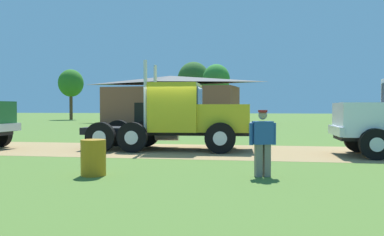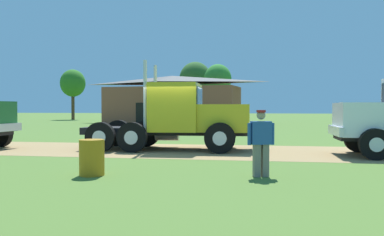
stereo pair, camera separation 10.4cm
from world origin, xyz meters
The scene contains 9 objects.
ground_plane centered at (0.00, 0.00, 0.00)m, with size 200.00×200.00×0.00m, color #4B6B2A.
dirt_track centered at (0.00, 0.00, 0.00)m, with size 120.00×5.32×0.01m, color #997B4E.
truck_foreground_white centered at (0.50, 0.31, 1.30)m, with size 6.89×2.92×3.53m.
visitor_walking_mid centered at (3.58, -5.57, 0.91)m, with size 0.66×0.39×1.65m.
steel_barrel centered at (-0.63, -6.09, 0.45)m, with size 0.63×0.63×0.91m, color #B27214.
shed_building centered at (-5.62, 26.25, 2.44)m, with size 15.20×7.24×5.07m.
tree_left centered at (-22.15, 37.13, 5.05)m, with size 3.46×3.46×7.00m.
tree_mid centered at (-4.96, 37.93, 5.42)m, with size 4.34×4.34×7.83m.
tree_right centered at (-1.41, 32.95, 5.07)m, with size 3.29×3.29×6.94m.
Camera 2 is at (3.53, -15.66, 1.72)m, focal length 37.72 mm.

